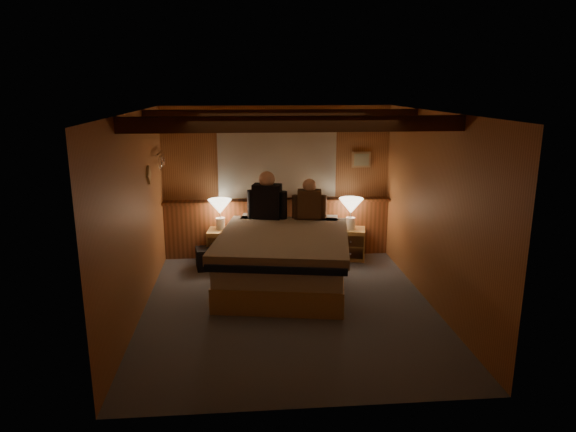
{
  "coord_description": "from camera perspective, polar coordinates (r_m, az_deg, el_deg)",
  "views": [
    {
      "loc": [
        -0.53,
        -5.94,
        2.69
      ],
      "look_at": [
        0.03,
        0.4,
        1.07
      ],
      "focal_mm": 32.0,
      "sensor_mm": 36.0,
      "label": 1
    }
  ],
  "objects": [
    {
      "name": "duffel_bag",
      "position": [
        7.88,
        -8.18,
        -4.56
      ],
      "size": [
        0.58,
        0.41,
        0.39
      ],
      "rotation": [
        0.0,
        0.0,
        0.17
      ],
      "color": "black",
      "rests_on": "floor"
    },
    {
      "name": "curtain_window",
      "position": [
        8.07,
        -1.21,
        5.92
      ],
      "size": [
        2.18,
        0.09,
        1.11
      ],
      "color": "#3F1E0F",
      "rests_on": "wall_back"
    },
    {
      "name": "wall_front",
      "position": [
        4.15,
        2.7,
        -6.83
      ],
      "size": [
        3.6,
        0.0,
        3.6
      ],
      "primitive_type": "plane",
      "rotation": [
        -1.57,
        0.0,
        0.0
      ],
      "color": "#B1703F",
      "rests_on": "floor"
    },
    {
      "name": "ceiling",
      "position": [
        5.97,
        0.09,
        11.45
      ],
      "size": [
        4.2,
        4.2,
        0.0
      ],
      "primitive_type": "plane",
      "rotation": [
        3.14,
        0.0,
        0.0
      ],
      "color": "#BB9246",
      "rests_on": "wall_back"
    },
    {
      "name": "framed_print",
      "position": [
        8.31,
        8.15,
        6.22
      ],
      "size": [
        0.3,
        0.04,
        0.25
      ],
      "color": "tan",
      "rests_on": "wall_back"
    },
    {
      "name": "wall_right",
      "position": [
        6.55,
        15.97,
        0.54
      ],
      "size": [
        0.0,
        4.2,
        4.2
      ],
      "primitive_type": "plane",
      "rotation": [
        1.57,
        0.0,
        -1.57
      ],
      "color": "#B1703F",
      "rests_on": "floor"
    },
    {
      "name": "wall_left",
      "position": [
        6.25,
        -16.57,
        -0.15
      ],
      "size": [
        0.0,
        4.2,
        4.2
      ],
      "primitive_type": "plane",
      "rotation": [
        1.57,
        0.0,
        1.57
      ],
      "color": "#B1703F",
      "rests_on": "floor"
    },
    {
      "name": "bed",
      "position": [
        7.09,
        -0.44,
        -4.66
      ],
      "size": [
        2.03,
        2.47,
        0.76
      ],
      "rotation": [
        0.0,
        0.0,
        -0.17
      ],
      "color": "tan",
      "rests_on": "floor"
    },
    {
      "name": "ceiling_beams",
      "position": [
        6.12,
        -0.03,
        10.68
      ],
      "size": [
        3.6,
        1.65,
        0.16
      ],
      "color": "#3F1E0F",
      "rests_on": "ceiling"
    },
    {
      "name": "person_right",
      "position": [
        7.69,
        2.37,
        1.53
      ],
      "size": [
        0.52,
        0.25,
        0.63
      ],
      "rotation": [
        0.0,
        0.0,
        -0.12
      ],
      "color": "#462D1C",
      "rests_on": "bed"
    },
    {
      "name": "lamp_left",
      "position": [
        7.96,
        -7.58,
        0.84
      ],
      "size": [
        0.36,
        0.36,
        0.47
      ],
      "color": "white",
      "rests_on": "nightstand_left"
    },
    {
      "name": "wall_back",
      "position": [
        8.19,
        -1.23,
        3.77
      ],
      "size": [
        3.6,
        0.0,
        3.6
      ],
      "primitive_type": "plane",
      "rotation": [
        1.57,
        0.0,
        0.0
      ],
      "color": "#B1703F",
      "rests_on": "floor"
    },
    {
      "name": "nightstand_right",
      "position": [
        8.26,
        6.95,
        -3.07
      ],
      "size": [
        0.52,
        0.49,
        0.49
      ],
      "rotation": [
        0.0,
        0.0,
        -0.21
      ],
      "color": "tan",
      "rests_on": "floor"
    },
    {
      "name": "wainscot",
      "position": [
        8.29,
        -1.17,
        -1.18
      ],
      "size": [
        3.6,
        0.23,
        0.94
      ],
      "color": "brown",
      "rests_on": "wall_back"
    },
    {
      "name": "coat_rail",
      "position": [
        7.68,
        -13.97,
        6.17
      ],
      "size": [
        0.05,
        0.55,
        0.24
      ],
      "color": "silver",
      "rests_on": "wall_left"
    },
    {
      "name": "nightstand_left",
      "position": [
        8.07,
        -7.1,
        -3.34
      ],
      "size": [
        0.52,
        0.48,
        0.53
      ],
      "rotation": [
        0.0,
        0.0,
        -0.1
      ],
      "color": "tan",
      "rests_on": "floor"
    },
    {
      "name": "lamp_right",
      "position": [
        8.09,
        7.01,
        0.92
      ],
      "size": [
        0.38,
        0.38,
        0.5
      ],
      "color": "white",
      "rests_on": "nightstand_right"
    },
    {
      "name": "floor",
      "position": [
        6.54,
        0.09,
        -10.04
      ],
      "size": [
        4.2,
        4.2,
        0.0
      ],
      "primitive_type": "plane",
      "color": "#4F525D",
      "rests_on": "ground"
    },
    {
      "name": "person_left",
      "position": [
        7.69,
        -2.34,
        1.9
      ],
      "size": [
        0.6,
        0.34,
        0.74
      ],
      "rotation": [
        0.0,
        0.0,
        -0.27
      ],
      "color": "black",
      "rests_on": "bed"
    }
  ]
}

